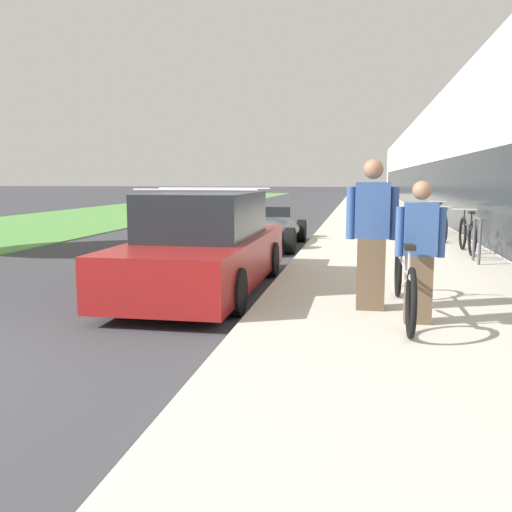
# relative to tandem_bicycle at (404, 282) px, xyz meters

# --- Properties ---
(sidewalk_slab) EXTENTS (4.02, 70.00, 0.14)m
(sidewalk_slab) POSITION_rel_tandem_bicycle_xyz_m (0.23, 18.12, -0.45)
(sidewalk_slab) COLOR #BCB5A5
(sidewalk_slab) RESTS_ON ground
(storefront_facade) EXTENTS (10.01, 70.00, 4.87)m
(storefront_facade) POSITION_rel_tandem_bicycle_xyz_m (7.27, 26.12, 1.91)
(storefront_facade) COLOR silver
(storefront_facade) RESTS_ON ground
(lawn_strip) EXTENTS (7.64, 70.00, 0.03)m
(lawn_strip) POSITION_rel_tandem_bicycle_xyz_m (-12.12, 22.12, -0.50)
(lawn_strip) COLOR #518E42
(lawn_strip) RESTS_ON ground
(tandem_bicycle) EXTENTS (0.52, 2.72, 0.89)m
(tandem_bicycle) POSITION_rel_tandem_bicycle_xyz_m (0.00, 0.00, 0.00)
(tandem_bicycle) COLOR black
(tandem_bicycle) RESTS_ON sidewalk_slab
(person_rider) EXTENTS (0.52, 0.20, 1.53)m
(person_rider) POSITION_rel_tandem_bicycle_xyz_m (0.13, -0.35, 0.39)
(person_rider) COLOR brown
(person_rider) RESTS_ON sidewalk_slab
(person_bystander) EXTENTS (0.60, 0.24, 1.78)m
(person_bystander) POSITION_rel_tandem_bicycle_xyz_m (-0.37, 0.23, 0.51)
(person_bystander) COLOR brown
(person_bystander) RESTS_ON sidewalk_slab
(bike_rack_hoop) EXTENTS (0.05, 0.60, 0.84)m
(bike_rack_hoop) POSITION_rel_tandem_bicycle_xyz_m (1.62, 4.43, 0.13)
(bike_rack_hoop) COLOR #4C4C51
(bike_rack_hoop) RESTS_ON sidewalk_slab
(cruiser_bike_nearest) EXTENTS (0.52, 1.83, 0.90)m
(cruiser_bike_nearest) POSITION_rel_tandem_bicycle_xyz_m (1.70, 5.89, 0.00)
(cruiser_bike_nearest) COLOR black
(cruiser_bike_nearest) RESTS_ON sidewalk_slab
(cruiser_bike_middle) EXTENTS (0.52, 1.75, 0.84)m
(cruiser_bike_middle) POSITION_rel_tandem_bicycle_xyz_m (1.50, 8.27, -0.02)
(cruiser_bike_middle) COLOR black
(cruiser_bike_middle) RESTS_ON sidewalk_slab
(cruiser_bike_farthest) EXTENTS (0.52, 1.84, 0.89)m
(cruiser_bike_farthest) POSITION_rel_tandem_bicycle_xyz_m (1.65, 10.28, -0.00)
(cruiser_bike_farthest) COLOR black
(cruiser_bike_farthest) RESTS_ON sidewalk_slab
(parked_sedan_curbside) EXTENTS (1.79, 4.76, 1.55)m
(parked_sedan_curbside) POSITION_rel_tandem_bicycle_xyz_m (-2.79, 1.58, 0.15)
(parked_sedan_curbside) COLOR maroon
(parked_sedan_curbside) RESTS_ON ground
(vintage_roadster_curbside) EXTENTS (1.89, 4.39, 0.97)m
(vintage_roadster_curbside) POSITION_rel_tandem_bicycle_xyz_m (-2.89, 7.28, -0.10)
(vintage_roadster_curbside) COLOR #4C5156
(vintage_roadster_curbside) RESTS_ON ground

